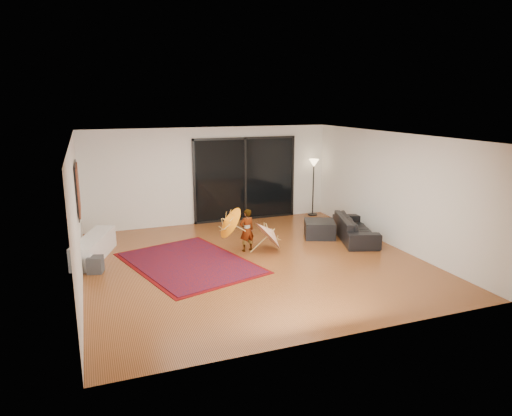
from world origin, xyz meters
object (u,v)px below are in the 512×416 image
sofa (355,228)px  ottoman (320,229)px  media_console (94,247)px  child (247,230)px

sofa → ottoman: sofa is taller
media_console → child: size_ratio=1.81×
media_console → sofa: bearing=12.3°
ottoman → child: bearing=-169.5°
media_console → ottoman: bearing=16.2°
child → sofa: bearing=167.0°
media_console → sofa: (6.20, -0.78, 0.04)m
media_console → sofa: 6.25m
sofa → child: (-2.86, 0.08, 0.21)m
ottoman → child: (-2.10, -0.39, 0.29)m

